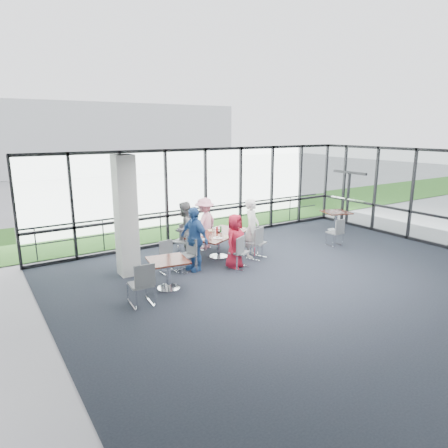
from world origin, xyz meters
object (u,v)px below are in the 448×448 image
side_table_left (168,264)px  chair_main_fr (202,235)px  main_table (219,237)px  side_table_right (336,214)px  chair_main_fl (183,241)px  diner_near_left (235,241)px  chair_main_nl (239,252)px  chair_main_end (185,256)px  diner_far_right (205,223)px  diner_near_right (252,228)px  chair_main_nr (257,243)px  chair_spare_lb (169,258)px  structural_column (126,216)px  diner_far_left (184,230)px  chair_spare_la (141,284)px  diner_end (194,239)px  chair_spare_r (335,233)px

side_table_left → chair_main_fr: bearing=46.0°
main_table → side_table_right: size_ratio=1.93×
side_table_left → chair_main_fl: 2.56m
diner_near_left → chair_main_nl: bearing=-87.5°
side_table_left → chair_main_end: 1.25m
diner_far_right → chair_main_fl: (-1.01, -0.38, -0.35)m
diner_near_right → diner_far_right: diner_near_right is taller
diner_near_left → chair_main_nr: (1.01, 0.31, -0.29)m
chair_main_nr → chair_spare_lb: chair_main_nr is taller
side_table_left → diner_near_left: 2.27m
side_table_right → diner_near_left: 5.80m
structural_column → diner_far_right: size_ratio=1.91×
diner_near_left → diner_far_left: bearing=85.0°
side_table_left → chair_spare_lb: (0.48, 0.97, -0.21)m
diner_far_right → chair_spare_lb: size_ratio=1.95×
chair_main_fr → chair_spare_la: 4.43m
diner_near_left → diner_end: bearing=127.5°
chair_spare_la → chair_spare_lb: bearing=52.2°
structural_column → chair_spare_lb: (0.93, -0.54, -1.17)m
structural_column → chair_main_nl: (2.76, -1.25, -1.13)m
diner_near_left → chair_main_end: diner_near_left is taller
diner_far_left → chair_main_nl: diner_far_left is taller
chair_main_nr → diner_far_left: bearing=121.0°
structural_column → chair_main_end: structural_column is taller
chair_main_fr → diner_near_right: bearing=86.5°
side_table_left → chair_main_nl: 2.33m
structural_column → chair_main_end: size_ratio=3.54×
main_table → chair_spare_lb: bearing=169.4°
diner_near_left → chair_main_fr: diner_near_left is taller
diner_end → chair_main_nl: 1.33m
chair_spare_r → chair_main_end: bearing=173.5°
diner_near_right → chair_spare_la: (-4.16, -1.48, -0.41)m
side_table_right → chair_spare_la: (-8.78, -2.26, -0.15)m
chair_main_fr → chair_spare_lb: 2.39m
side_table_right → chair_spare_lb: chair_spare_lb is taller
chair_main_end → chair_spare_lb: (-0.42, 0.12, -0.02)m
diner_near_left → diner_far_right: diner_far_right is taller
diner_near_right → chair_main_nl: diner_near_right is taller
main_table → diner_end: size_ratio=1.27×
side_table_left → main_table: bearing=31.3°
chair_main_fl → chair_spare_lb: 1.49m
side_table_right → diner_far_left: size_ratio=0.69×
chair_main_fr → chair_main_end: bearing=13.3°
diner_near_left → diner_far_left: 1.80m
chair_main_nl → chair_main_fl: size_ratio=0.96×
side_table_right → chair_main_nr: 4.74m
side_table_left → chair_spare_lb: chair_spare_lb is taller
chair_main_nl → chair_main_fr: 2.18m
structural_column → chair_spare_lb: bearing=-30.3°
side_table_left → chair_spare_la: (-0.92, -0.53, -0.15)m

